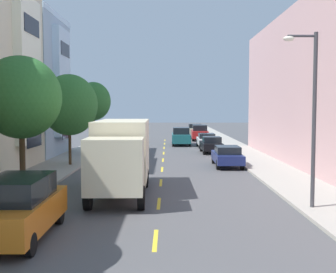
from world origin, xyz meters
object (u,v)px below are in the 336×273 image
street_lamp (310,107)px  parked_pickup_champagne (195,131)px  parked_suv_red (199,132)px  parked_sedan_white (206,140)px  delivery_box_truck (122,152)px  street_tree_second (21,98)px  moving_teal_sedan (181,136)px  parked_hatchback_burgundy (129,135)px  parked_sedan_navy (227,156)px  parked_hatchback_sky (123,139)px  street_tree_farthest (93,101)px  parked_suv_orange (18,207)px  parked_hatchback_black (211,145)px  street_tree_third (69,105)px  parked_sedan_charcoal (112,147)px

street_lamp → parked_pickup_champagne: street_lamp is taller
parked_suv_red → parked_sedan_white: size_ratio=1.08×
delivery_box_truck → parked_sedan_white: (6.16, 23.66, -1.20)m
street_tree_second → moving_teal_sedan: bearing=72.7°
parked_pickup_champagne → parked_hatchback_burgundy: bearing=-135.9°
parked_sedan_white → moving_teal_sedan: (-2.55, 2.24, 0.24)m
parked_sedan_navy → parked_pickup_champagne: bearing=90.3°
parked_sedan_navy → parked_sedan_white: same height
street_tree_second → parked_hatchback_sky: size_ratio=1.58×
street_tree_farthest → parked_suv_orange: 26.14m
street_tree_farthest → parked_hatchback_burgundy: 13.69m
street_tree_second → parked_hatchback_sky: street_tree_second is taller
parked_hatchback_black → parked_pickup_champagne: size_ratio=0.75×
street_lamp → parked_sedan_navy: (-1.46, 12.59, -3.35)m
street_lamp → moving_teal_sedan: 29.79m
parked_sedan_white → parked_pickup_champagne: 16.52m
street_tree_farthest → parked_pickup_champagne: street_tree_farthest is taller
parked_sedan_white → moving_teal_sedan: moving_teal_sedan is taller
street_tree_third → street_tree_farthest: (0.00, 9.57, 0.39)m
parked_sedan_navy → parked_sedan_white: size_ratio=1.00×
street_tree_second → parked_sedan_white: bearing=65.9°
moving_teal_sedan → parked_sedan_navy: bearing=-80.9°
street_tree_second → street_lamp: street_lamp is taller
street_tree_farthest → moving_teal_sedan: bearing=41.0°
parked_pickup_champagne → parked_hatchback_black: bearing=-90.1°
parked_sedan_charcoal → delivery_box_truck: bearing=-80.9°
parked_sedan_white → parked_hatchback_sky: parked_hatchback_sky is taller
street_tree_farthest → street_lamp: street_lamp is taller
parked_suv_orange → street_tree_third: bearing=97.5°
parked_suv_orange → parked_hatchback_burgundy: bearing=90.2°
street_tree_second → parked_pickup_champagne: (10.70, 40.53, -3.70)m
delivery_box_truck → parked_sedan_white: delivery_box_truck is taller
parked_sedan_navy → parked_pickup_champagne: parked_pickup_champagne is taller
street_lamp → parked_sedan_white: street_lamp is taller
parked_sedan_white → parked_pickup_champagne: size_ratio=0.84×
street_tree_second → delivery_box_truck: bearing=4.4°
parked_sedan_navy → parked_suv_orange: bearing=-118.4°
delivery_box_truck → parked_sedan_charcoal: (-2.54, 15.90, -1.20)m
street_lamp → parked_suv_red: (-1.62, 36.18, -3.11)m
parked_hatchback_black → street_lamp: bearing=-85.5°
parked_sedan_white → parked_suv_orange: 31.87m
street_tree_farthest → parked_suv_orange: street_tree_farthest is taller
street_tree_third → parked_suv_red: (10.73, 23.53, -3.27)m
parked_suv_red → parked_suv_orange: bearing=-102.2°
parked_hatchback_sky → moving_teal_sedan: (6.22, 0.93, 0.23)m
parked_suv_orange → parked_sedan_white: bearing=74.3°
street_tree_third → moving_teal_sedan: (8.20, 16.68, -3.27)m
street_tree_farthest → street_lamp: bearing=-60.9°
street_lamp → parked_suv_red: size_ratio=1.41×
parked_sedan_charcoal → street_lamp: bearing=-62.0°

